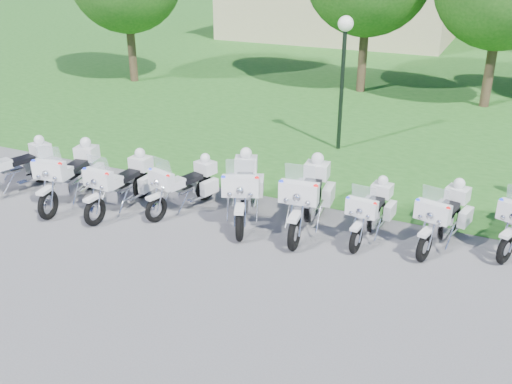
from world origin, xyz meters
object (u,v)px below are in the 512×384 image
at_px(motorcycle_0, 15,166).
at_px(motorcycle_6, 371,210).
at_px(motorcycle_7, 444,216).
at_px(motorcycle_1, 71,174).
at_px(motorcycle_2, 122,183).
at_px(motorcycle_4, 244,189).
at_px(motorcycle_5, 308,196).
at_px(motorcycle_3, 185,185).
at_px(lamp_post, 344,50).

xyz_separation_m(motorcycle_0, motorcycle_6, (8.72, 1.37, -0.07)).
distance_m(motorcycle_6, motorcycle_7, 1.48).
xyz_separation_m(motorcycle_1, motorcycle_2, (1.39, 0.14, -0.04)).
height_order(motorcycle_4, motorcycle_7, motorcycle_4).
bearing_deg(motorcycle_1, motorcycle_5, -178.69).
relative_size(motorcycle_3, lamp_post, 0.54).
xyz_separation_m(motorcycle_1, motorcycle_3, (2.73, 0.75, -0.09)).
bearing_deg(motorcycle_0, motorcycle_1, -159.13).
bearing_deg(motorcycle_0, lamp_post, -118.13).
xyz_separation_m(motorcycle_6, lamp_post, (-2.27, 5.09, 2.40)).
height_order(motorcycle_0, motorcycle_5, motorcycle_5).
bearing_deg(motorcycle_1, motorcycle_7, -179.27).
distance_m(motorcycle_2, lamp_post, 7.43).
distance_m(motorcycle_0, motorcycle_3, 4.51).
distance_m(motorcycle_2, motorcycle_6, 5.75).
xyz_separation_m(motorcycle_1, motorcycle_4, (4.19, 0.89, 0.02)).
relative_size(motorcycle_5, motorcycle_7, 1.19).
distance_m(motorcycle_2, motorcycle_7, 7.22).
height_order(motorcycle_5, lamp_post, lamp_post).
bearing_deg(motorcycle_3, motorcycle_1, 31.08).
height_order(motorcycle_0, motorcycle_7, motorcycle_0).
xyz_separation_m(motorcycle_0, motorcycle_5, (7.35, 1.20, 0.08)).
bearing_deg(motorcycle_5, motorcycle_4, 1.56).
xyz_separation_m(motorcycle_6, motorcycle_7, (1.45, 0.28, 0.04)).
height_order(motorcycle_4, motorcycle_6, motorcycle_4).
height_order(motorcycle_3, motorcycle_5, motorcycle_5).
bearing_deg(motorcycle_3, lamp_post, -94.08).
relative_size(motorcycle_4, motorcycle_7, 1.10).
relative_size(motorcycle_0, motorcycle_3, 1.08).
xyz_separation_m(motorcycle_3, motorcycle_7, (5.74, 0.79, 0.02)).
bearing_deg(motorcycle_3, motorcycle_2, 40.20).
bearing_deg(motorcycle_6, motorcycle_0, 13.89).
xyz_separation_m(motorcycle_2, lamp_post, (3.36, 6.20, 2.33)).
height_order(motorcycle_1, motorcycle_4, motorcycle_4).
height_order(motorcycle_2, motorcycle_3, motorcycle_2).
height_order(motorcycle_2, motorcycle_5, motorcycle_5).
relative_size(motorcycle_3, motorcycle_4, 0.87).
bearing_deg(motorcycle_1, motorcycle_3, -174.23).
bearing_deg(motorcycle_7, motorcycle_5, 22.14).
relative_size(motorcycle_1, motorcycle_4, 1.01).
bearing_deg(lamp_post, motorcycle_7, -52.24).
distance_m(motorcycle_1, motorcycle_2, 1.40).
bearing_deg(motorcycle_6, motorcycle_4, 12.32).
bearing_deg(motorcycle_0, motorcycle_7, -153.94).
distance_m(motorcycle_1, motorcycle_7, 8.61).
bearing_deg(motorcycle_2, motorcycle_3, -152.70).
relative_size(motorcycle_6, motorcycle_7, 0.94).
height_order(motorcycle_2, motorcycle_7, motorcycle_2).
bearing_deg(motorcycle_2, motorcycle_6, -165.94).
relative_size(motorcycle_0, motorcycle_2, 0.98).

